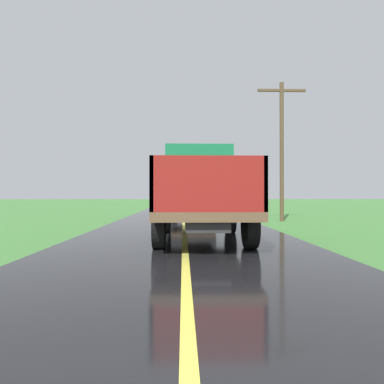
{
  "coord_description": "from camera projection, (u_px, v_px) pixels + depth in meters",
  "views": [
    {
      "loc": [
        -0.04,
        -1.18,
        1.32
      ],
      "look_at": [
        0.22,
        9.35,
        1.4
      ],
      "focal_mm": 32.69,
      "sensor_mm": 36.0,
      "label": 1
    }
  ],
  "objects": [
    {
      "name": "utility_pole_roadside",
      "position": [
        282.0,
        145.0,
        17.32
      ],
      "size": [
        2.4,
        0.2,
        6.9
      ],
      "color": "brown",
      "rests_on": "ground"
    },
    {
      "name": "banana_truck_near",
      "position": [
        200.0,
        190.0,
        10.52
      ],
      "size": [
        2.38,
        5.82,
        2.8
      ],
      "color": "#2D2D30",
      "rests_on": "road_surface"
    },
    {
      "name": "banana_truck_far",
      "position": [
        192.0,
        192.0,
        21.43
      ],
      "size": [
        2.38,
        5.81,
        2.8
      ],
      "color": "#2D2D30",
      "rests_on": "road_surface"
    }
  ]
}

